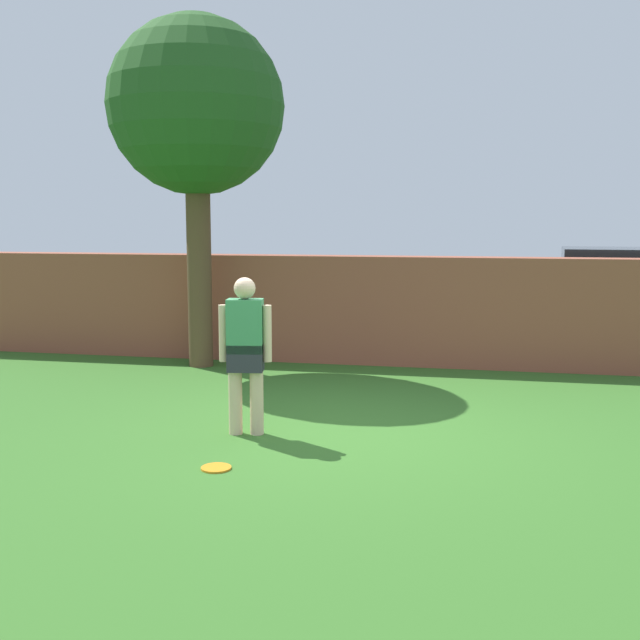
{
  "coord_description": "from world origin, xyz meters",
  "views": [
    {
      "loc": [
        1.43,
        -7.68,
        2.21
      ],
      "look_at": [
        -0.45,
        1.29,
        1.0
      ],
      "focal_mm": 43.33,
      "sensor_mm": 36.0,
      "label": 1
    }
  ],
  "objects_px": {
    "tree": "(196,109)",
    "car": "(624,300)",
    "frisbee_orange": "(216,468)",
    "person": "(245,348)"
  },
  "relations": [
    {
      "from": "tree",
      "to": "car",
      "type": "relative_size",
      "value": 1.19
    },
    {
      "from": "tree",
      "to": "car",
      "type": "bearing_deg",
      "value": 22.93
    },
    {
      "from": "person",
      "to": "car",
      "type": "bearing_deg",
      "value": 43.88
    },
    {
      "from": "person",
      "to": "tree",
      "type": "bearing_deg",
      "value": 108.43
    },
    {
      "from": "tree",
      "to": "frisbee_orange",
      "type": "distance_m",
      "value": 6.21
    },
    {
      "from": "tree",
      "to": "frisbee_orange",
      "type": "relative_size",
      "value": 18.94
    },
    {
      "from": "car",
      "to": "frisbee_orange",
      "type": "relative_size",
      "value": 15.93
    },
    {
      "from": "car",
      "to": "frisbee_orange",
      "type": "height_order",
      "value": "car"
    },
    {
      "from": "person",
      "to": "frisbee_orange",
      "type": "xyz_separation_m",
      "value": [
        0.07,
        -1.14,
        -0.89
      ]
    },
    {
      "from": "person",
      "to": "car",
      "type": "height_order",
      "value": "car"
    }
  ]
}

